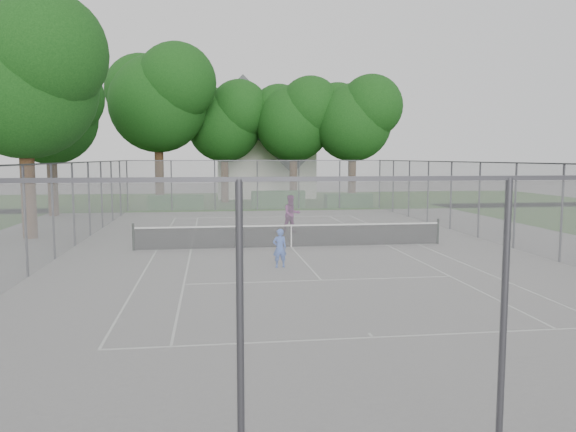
{
  "coord_description": "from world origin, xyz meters",
  "views": [
    {
      "loc": [
        -3.29,
        -22.84,
        3.73
      ],
      "look_at": [
        0.0,
        1.0,
        1.2
      ],
      "focal_mm": 35.0,
      "sensor_mm": 36.0,
      "label": 1
    }
  ],
  "objects": [
    {
      "name": "tree_side_back",
      "position": [
        -13.19,
        14.57,
        6.71
      ],
      "size": [
        6.8,
        6.21,
        9.77
      ],
      "color": "#3B2315",
      "rests_on": "ground"
    },
    {
      "name": "hedge_left",
      "position": [
        -5.78,
        18.45,
        0.49
      ],
      "size": [
        3.93,
        1.18,
        0.98
      ],
      "primitive_type": "cube",
      "color": "#184A17",
      "rests_on": "ground"
    },
    {
      "name": "ground",
      "position": [
        0.0,
        0.0,
        0.0
      ],
      "size": [
        120.0,
        120.0,
        0.0
      ],
      "primitive_type": "plane",
      "color": "slate",
      "rests_on": "ground"
    },
    {
      "name": "tree_far_left",
      "position": [
        -7.06,
        21.06,
        8.37
      ],
      "size": [
        8.47,
        7.73,
        12.17
      ],
      "color": "#3B2315",
      "rests_on": "ground"
    },
    {
      "name": "hedge_right",
      "position": [
        6.82,
        17.71,
        0.51
      ],
      "size": [
        3.41,
        1.25,
        1.02
      ],
      "primitive_type": "cube",
      "color": "#184A17",
      "rests_on": "ground"
    },
    {
      "name": "house",
      "position": [
        1.75,
        29.79,
        4.36
      ],
      "size": [
        8.71,
        6.75,
        10.84
      ],
      "color": "silver",
      "rests_on": "ground"
    },
    {
      "name": "tennis_net",
      "position": [
        0.0,
        0.0,
        0.51
      ],
      "size": [
        12.87,
        0.1,
        1.1
      ],
      "color": "black",
      "rests_on": "ground"
    },
    {
      "name": "woman_player",
      "position": [
        0.65,
        4.44,
        0.93
      ],
      "size": [
        1.05,
        0.9,
        1.86
      ],
      "primitive_type": "imported",
      "rotation": [
        0.0,
        0.0,
        0.24
      ],
      "color": "#64215A",
      "rests_on": "ground"
    },
    {
      "name": "tree_far_midleft",
      "position": [
        -2.03,
        23.9,
        6.84
      ],
      "size": [
        6.93,
        6.33,
        9.96
      ],
      "color": "#3B2315",
      "rests_on": "ground"
    },
    {
      "name": "grass_far",
      "position": [
        0.0,
        26.0,
        0.0
      ],
      "size": [
        60.0,
        20.0,
        0.0
      ],
      "primitive_type": "cube",
      "color": "#224714",
      "rests_on": "ground"
    },
    {
      "name": "tree_far_midright",
      "position": [
        3.48,
        22.32,
        6.95
      ],
      "size": [
        7.04,
        6.42,
        10.12
      ],
      "color": "#3B2315",
      "rests_on": "ground"
    },
    {
      "name": "perimeter_fence",
      "position": [
        0.0,
        0.0,
        1.81
      ],
      "size": [
        18.08,
        34.08,
        3.52
      ],
      "color": "#38383D",
      "rests_on": "ground"
    },
    {
      "name": "hedge_mid",
      "position": [
        1.66,
        18.4,
        0.62
      ],
      "size": [
        3.93,
        1.12,
        1.23
      ],
      "primitive_type": "cube",
      "color": "#184A17",
      "rests_on": "ground"
    },
    {
      "name": "court_markings",
      "position": [
        0.0,
        0.0,
        0.01
      ],
      "size": [
        11.03,
        23.83,
        0.01
      ],
      "color": "silver",
      "rests_on": "ground"
    },
    {
      "name": "tree_side_front",
      "position": [
        -11.49,
        4.14,
        7.48
      ],
      "size": [
        7.57,
        6.92,
        10.89
      ],
      "color": "#3B2315",
      "rests_on": "ground"
    },
    {
      "name": "tree_far_right",
      "position": [
        7.98,
        20.74,
        6.95
      ],
      "size": [
        7.03,
        6.42,
        10.11
      ],
      "color": "#3B2315",
      "rests_on": "ground"
    },
    {
      "name": "girl_player",
      "position": [
        -1.0,
        -4.19,
        0.66
      ],
      "size": [
        0.52,
        0.37,
        1.33
      ],
      "primitive_type": "imported",
      "rotation": [
        0.0,
        0.0,
        3.26
      ],
      "color": "blue",
      "rests_on": "ground"
    }
  ]
}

